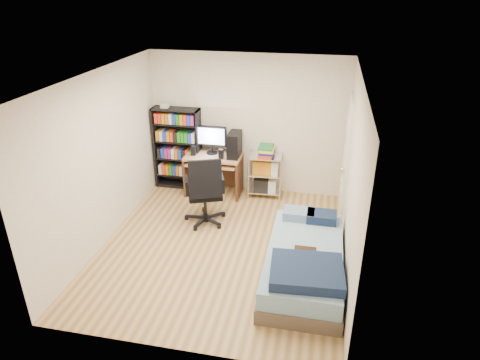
% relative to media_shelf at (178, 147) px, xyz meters
% --- Properties ---
extents(room, '(3.58, 4.08, 2.58)m').
position_rel_media_shelf_xyz_m(room, '(1.28, -1.84, 0.47)').
color(room, tan).
rests_on(room, ground).
extents(media_shelf, '(0.86, 0.29, 1.58)m').
position_rel_media_shelf_xyz_m(media_shelf, '(0.00, 0.00, 0.00)').
color(media_shelf, black).
rests_on(media_shelf, room).
extents(computer_desk, '(1.00, 0.58, 1.26)m').
position_rel_media_shelf_xyz_m(computer_desk, '(0.82, -0.12, -0.10)').
color(computer_desk, tan).
rests_on(computer_desk, room).
extents(office_chair, '(0.90, 0.90, 1.16)m').
position_rel_media_shelf_xyz_m(office_chair, '(0.86, -1.22, -0.41)').
color(office_chair, black).
rests_on(office_chair, room).
extents(wire_cart, '(0.62, 0.46, 0.96)m').
position_rel_media_shelf_xyz_m(wire_cart, '(1.65, -0.06, -0.16)').
color(wire_cart, silver).
rests_on(wire_cart, room).
extents(bed, '(1.00, 1.99, 0.57)m').
position_rel_media_shelf_xyz_m(bed, '(2.52, -2.34, -0.53)').
color(bed, brown).
rests_on(bed, room).
extents(door, '(0.12, 0.80, 2.00)m').
position_rel_media_shelf_xyz_m(door, '(3.00, -0.49, 0.22)').
color(door, white).
rests_on(door, room).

